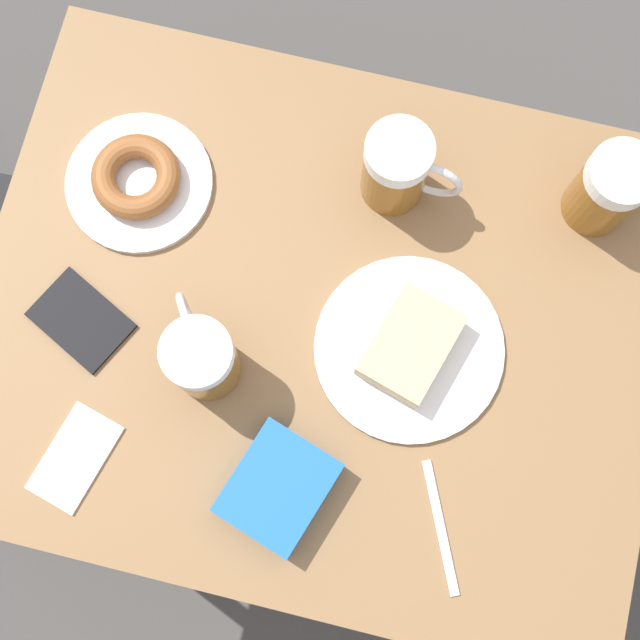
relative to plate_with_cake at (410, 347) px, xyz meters
name	(u,v)px	position (x,y,z in m)	size (l,w,h in m)	color
ground_plane	(320,393)	(0.01, 0.12, -0.78)	(8.00, 8.00, 0.00)	#474442
table	(320,333)	(0.01, 0.12, -0.09)	(0.75, 0.94, 0.76)	olive
plate_with_cake	(410,347)	(0.00, 0.00, 0.00)	(0.25, 0.25, 0.05)	silver
plate_with_donut	(138,180)	(0.14, 0.41, 0.00)	(0.20, 0.20, 0.04)	silver
beer_mug_left	(610,189)	(0.26, -0.21, 0.05)	(0.09, 0.13, 0.14)	#8C5619
beer_mug_center	(398,169)	(0.22, 0.07, 0.05)	(0.09, 0.14, 0.14)	#8C5619
beer_mug_right	(202,358)	(-0.09, 0.26, 0.05)	(0.12, 0.10, 0.14)	#8C5619
napkin_folded	(75,458)	(-0.24, 0.39, -0.01)	(0.14, 0.10, 0.00)	white
fork	(440,527)	(-0.22, -0.09, -0.01)	(0.16, 0.08, 0.00)	silver
passport_near_edge	(81,320)	(-0.07, 0.44, -0.01)	(0.14, 0.15, 0.01)	black
blue_pouch	(278,488)	(-0.22, 0.12, 0.01)	(0.17, 0.15, 0.04)	blue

